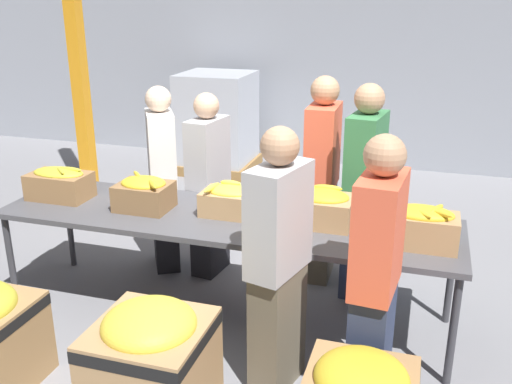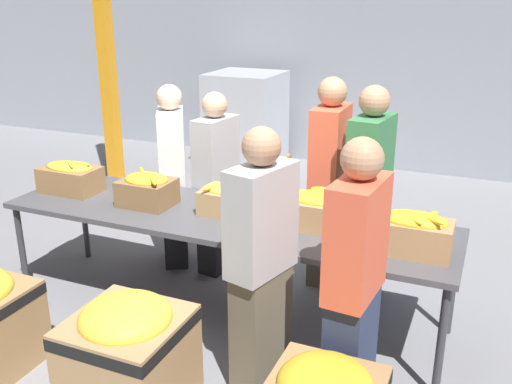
{
  "view_description": "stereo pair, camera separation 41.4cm",
  "coord_description": "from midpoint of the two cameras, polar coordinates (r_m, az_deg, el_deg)",
  "views": [
    {
      "loc": [
        1.32,
        -3.54,
        2.29
      ],
      "look_at": [
        0.17,
        0.2,
        0.93
      ],
      "focal_mm": 40.0,
      "sensor_mm": 36.0,
      "label": 1
    },
    {
      "loc": [
        1.71,
        -3.4,
        2.29
      ],
      "look_at": [
        0.17,
        0.2,
        0.93
      ],
      "focal_mm": 40.0,
      "sensor_mm": 36.0,
      "label": 2
    }
  ],
  "objects": [
    {
      "name": "volunteer_0",
      "position": [
        3.15,
        8.14,
        -8.98
      ],
      "size": [
        0.26,
        0.46,
        1.63
      ],
      "rotation": [
        0.0,
        0.0,
        1.48
      ],
      "color": "#2D3856",
      "rests_on": "ground_plane"
    },
    {
      "name": "banana_box_4",
      "position": [
        3.64,
        13.04,
        -3.34
      ],
      "size": [
        0.46,
        0.27,
        0.27
      ],
      "color": "tan",
      "rests_on": "sorting_table"
    },
    {
      "name": "volunteer_2",
      "position": [
        4.77,
        -7.24,
        0.51
      ],
      "size": [
        0.26,
        0.44,
        1.55
      ],
      "rotation": [
        0.0,
        0.0,
        -1.71
      ],
      "color": "black",
      "rests_on": "ground_plane"
    },
    {
      "name": "banana_box_1",
      "position": [
        4.28,
        -13.88,
        -0.13
      ],
      "size": [
        0.39,
        0.32,
        0.25
      ],
      "color": "olive",
      "rests_on": "sorting_table"
    },
    {
      "name": "volunteer_5",
      "position": [
        4.41,
        8.07,
        -0.22
      ],
      "size": [
        0.28,
        0.48,
        1.68
      ],
      "rotation": [
        0.0,
        0.0,
        -1.7
      ],
      "color": "#2D3856",
      "rests_on": "ground_plane"
    },
    {
      "name": "support_pillar",
      "position": [
        6.66,
        -19.52,
        15.68
      ],
      "size": [
        0.14,
        0.14,
        4.0
      ],
      "color": "orange",
      "rests_on": "ground_plane"
    },
    {
      "name": "banana_box_0",
      "position": [
        4.7,
        -21.47,
        0.81
      ],
      "size": [
        0.46,
        0.29,
        0.26
      ],
      "color": "olive",
      "rests_on": "sorting_table"
    },
    {
      "name": "wall_back",
      "position": [
        7.91,
        6.29,
        17.02
      ],
      "size": [
        16.0,
        0.08,
        4.0
      ],
      "color": "#9399A3",
      "rests_on": "ground_plane"
    },
    {
      "name": "volunteer_4",
      "position": [
        4.64,
        4.04,
        1.01
      ],
      "size": [
        0.24,
        0.46,
        1.7
      ],
      "rotation": [
        0.0,
        0.0,
        -1.55
      ],
      "color": "#6B604C",
      "rests_on": "ground_plane"
    },
    {
      "name": "sorting_table",
      "position": [
        4.09,
        -6.04,
        -3.08
      ],
      "size": [
        3.29,
        0.87,
        0.79
      ],
      "color": "#4C4C51",
      "rests_on": "ground_plane"
    },
    {
      "name": "ground_plane",
      "position": [
        4.43,
        -5.7,
        -12.06
      ],
      "size": [
        30.0,
        30.0,
        0.0
      ],
      "primitive_type": "plane",
      "color": "gray"
    },
    {
      "name": "banana_box_3",
      "position": [
        3.89,
        3.59,
        -1.54
      ],
      "size": [
        0.42,
        0.32,
        0.26
      ],
      "color": "tan",
      "rests_on": "sorting_table"
    },
    {
      "name": "volunteer_3",
      "position": [
        3.32,
        -1.36,
        -7.36
      ],
      "size": [
        0.32,
        0.48,
        1.63
      ],
      "rotation": [
        0.0,
        0.0,
        1.31
      ],
      "color": "#6B604C",
      "rests_on": "ground_plane"
    },
    {
      "name": "pallet_stack_0",
      "position": [
        7.76,
        -5.44,
        6.89
      ],
      "size": [
        0.99,
        0.99,
        1.31
      ],
      "color": "olive",
      "rests_on": "ground_plane"
    },
    {
      "name": "banana_box_2",
      "position": [
        4.07,
        -5.54,
        -0.82
      ],
      "size": [
        0.4,
        0.3,
        0.25
      ],
      "color": "tan",
      "rests_on": "sorting_table"
    },
    {
      "name": "volunteer_1",
      "position": [
        4.93,
        -11.69,
        1.09
      ],
      "size": [
        0.4,
        0.48,
        1.59
      ],
      "rotation": [
        0.0,
        0.0,
        -1.05
      ],
      "color": "black",
      "rests_on": "ground_plane"
    },
    {
      "name": "donation_bin_1",
      "position": [
        3.28,
        -14.09,
        -16.6
      ],
      "size": [
        0.6,
        0.6,
        0.76
      ],
      "color": "tan",
      "rests_on": "ground_plane"
    }
  ]
}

